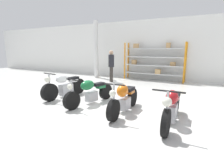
{
  "coord_description": "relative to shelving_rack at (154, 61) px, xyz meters",
  "views": [
    {
      "loc": [
        2.68,
        -4.67,
        1.85
      ],
      "look_at": [
        0.0,
        0.4,
        0.7
      ],
      "focal_mm": 28.0,
      "sensor_mm": 36.0,
      "label": 1
    }
  ],
  "objects": [
    {
      "name": "person_browsing",
      "position": [
        -1.96,
        -1.66,
        -0.11
      ],
      "size": [
        0.45,
        0.45,
        1.78
      ],
      "rotation": [
        0.0,
        0.0,
        3.98
      ],
      "color": "#38332D",
      "rests_on": "ground_plane"
    },
    {
      "name": "motorcycle_green",
      "position": [
        -0.66,
        -5.63,
        -0.73
      ],
      "size": [
        0.73,
        2.1,
        0.96
      ],
      "rotation": [
        0.0,
        0.0,
        -1.79
      ],
      "color": "black",
      "rests_on": "ground_plane"
    },
    {
      "name": "motorcycle_orange",
      "position": [
        0.7,
        -5.86,
        -0.73
      ],
      "size": [
        0.59,
        2.0,
        0.99
      ],
      "rotation": [
        0.0,
        0.0,
        -1.55
      ],
      "color": "black",
      "rests_on": "ground_plane"
    },
    {
      "name": "support_pillar",
      "position": [
        -3.59,
        -0.7,
        0.64
      ],
      "size": [
        0.28,
        0.28,
        3.6
      ],
      "color": "silver",
      "rests_on": "ground_plane"
    },
    {
      "name": "motorcycle_red",
      "position": [
        2.07,
        -6.02,
        -0.71
      ],
      "size": [
        0.68,
        2.11,
        1.01
      ],
      "rotation": [
        0.0,
        0.0,
        -1.56
      ],
      "color": "black",
      "rests_on": "ground_plane"
    },
    {
      "name": "shelving_rack",
      "position": [
        0.0,
        0.0,
        0.0
      ],
      "size": [
        3.57,
        0.63,
        2.23
      ],
      "color": "orange",
      "rests_on": "ground_plane"
    },
    {
      "name": "motorcycle_white",
      "position": [
        -2.04,
        -5.37,
        -0.73
      ],
      "size": [
        0.65,
        2.03,
        1.01
      ],
      "rotation": [
        0.0,
        0.0,
        -1.72
      ],
      "color": "black",
      "rests_on": "ground_plane"
    },
    {
      "name": "back_wall",
      "position": [
        0.01,
        0.37,
        0.64
      ],
      "size": [
        30.0,
        0.08,
        3.6
      ],
      "color": "white",
      "rests_on": "ground_plane"
    },
    {
      "name": "ground_plane",
      "position": [
        0.01,
        -5.69,
        -1.16
      ],
      "size": [
        30.0,
        30.0,
        0.0
      ],
      "primitive_type": "plane",
      "color": "silver"
    }
  ]
}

